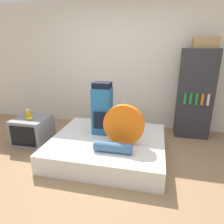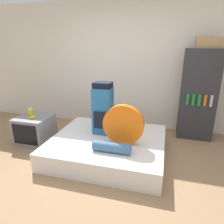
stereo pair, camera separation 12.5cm
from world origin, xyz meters
name	(u,v)px [view 1 (the left image)]	position (x,y,z in m)	size (l,w,h in m)	color
ground_plane	(96,176)	(0.00, 0.00, 0.00)	(16.00, 16.00, 0.00)	#997551
wall_back	(123,66)	(0.00, 2.01, 1.30)	(8.00, 0.05, 2.60)	silver
bed	(108,146)	(0.01, 0.62, 0.15)	(1.79, 1.58, 0.29)	white
backpack	(102,109)	(-0.13, 0.81, 0.72)	(0.31, 0.29, 0.87)	#23669E
tent_bag	(124,125)	(0.29, 0.50, 0.60)	(0.62, 0.09, 0.62)	orange
sleeping_roll	(113,147)	(0.19, 0.20, 0.37)	(0.54, 0.15, 0.15)	#3D668E
television	(33,130)	(-1.43, 0.72, 0.25)	(0.58, 0.59, 0.49)	gray
canister	(28,114)	(-1.48, 0.72, 0.57)	(0.09, 0.09, 0.15)	gold
banana_bunch	(31,118)	(-1.40, 0.66, 0.51)	(0.12, 0.16, 0.03)	yellow
bookshelf	(195,95)	(1.45, 1.72, 0.84)	(0.62, 0.38, 1.68)	#2D2D33
cardboard_box	(205,43)	(1.51, 1.73, 1.77)	(0.42, 0.22, 0.19)	#A88456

